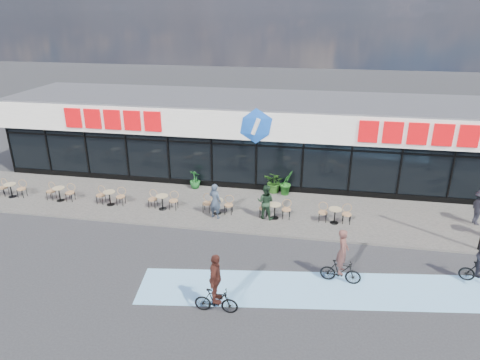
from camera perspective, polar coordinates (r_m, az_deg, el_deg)
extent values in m
plane|color=#28282B|center=(17.84, -1.16, -10.27)|extent=(120.00, 120.00, 0.00)
cube|color=#615D56|center=(21.70, 1.17, -3.90)|extent=(44.00, 5.00, 0.10)
cube|color=#7CBDEB|center=(16.37, 12.05, -14.12)|extent=(14.17, 4.13, 0.01)
cube|color=black|center=(26.22, 3.11, 4.15)|extent=(30.00, 6.00, 3.00)
cube|color=white|center=(25.48, 3.17, 8.87)|extent=(30.60, 6.30, 1.50)
cube|color=#47474C|center=(25.46, 3.26, 10.70)|extent=(30.60, 6.30, 0.10)
cube|color=navy|center=(22.89, 2.22, 5.55)|extent=(30.60, 0.08, 0.18)
cube|color=black|center=(23.01, 2.20, 4.60)|extent=(30.00, 0.06, 0.08)
cube|color=black|center=(23.87, 2.12, -1.01)|extent=(30.00, 0.10, 0.40)
cube|color=red|center=(24.82, -16.63, 7.75)|extent=(5.63, 0.18, 1.10)
cube|color=red|center=(22.78, 22.59, 5.75)|extent=(5.63, 0.18, 1.10)
ellipsoid|color=#164EB6|center=(22.44, 2.15, 7.20)|extent=(1.90, 0.24, 1.90)
cylinder|color=black|center=(29.37, -28.26, 3.47)|extent=(0.10, 0.10, 3.00)
cylinder|color=black|center=(27.90, -24.20, 3.31)|extent=(0.10, 0.10, 3.00)
cylinder|color=black|center=(26.59, -19.72, 3.12)|extent=(0.10, 0.10, 3.00)
cylinder|color=black|center=(25.46, -14.81, 2.88)|extent=(0.10, 0.10, 3.00)
cylinder|color=black|center=(24.53, -9.48, 2.60)|extent=(0.10, 0.10, 3.00)
cylinder|color=black|center=(23.83, -3.80, 2.28)|extent=(0.10, 0.10, 3.00)
cylinder|color=black|center=(23.38, 2.16, 1.91)|extent=(0.10, 0.10, 3.00)
cylinder|color=black|center=(23.19, 8.29, 1.52)|extent=(0.10, 0.10, 3.00)
cylinder|color=black|center=(23.27, 14.44, 1.10)|extent=(0.10, 0.10, 3.00)
cylinder|color=black|center=(23.61, 20.49, 0.68)|extent=(0.10, 0.10, 3.00)
cylinder|color=black|center=(24.21, 26.29, 0.27)|extent=(0.10, 0.10, 3.00)
cylinder|color=tan|center=(25.75, -28.35, -0.52)|extent=(0.60, 0.60, 0.04)
cylinder|color=black|center=(25.87, -28.21, -1.23)|extent=(0.06, 0.06, 0.70)
cylinder|color=black|center=(26.00, -28.07, -1.96)|extent=(0.40, 0.40, 0.02)
cylinder|color=tan|center=(24.13, -23.06, -1.00)|extent=(0.60, 0.60, 0.04)
cylinder|color=black|center=(24.26, -22.94, -1.76)|extent=(0.06, 0.06, 0.70)
cylinder|color=black|center=(24.39, -22.81, -2.53)|extent=(0.40, 0.40, 0.02)
cylinder|color=tan|center=(22.74, -17.06, -1.53)|extent=(0.60, 0.60, 0.04)
cylinder|color=black|center=(22.88, -16.97, -2.34)|extent=(0.06, 0.06, 0.70)
cylinder|color=black|center=(23.02, -16.87, -3.15)|extent=(0.40, 0.40, 0.02)
cylinder|color=tan|center=(21.64, -10.37, -2.11)|extent=(0.60, 0.60, 0.04)
cylinder|color=black|center=(21.78, -10.31, -2.95)|extent=(0.06, 0.06, 0.70)
cylinder|color=black|center=(21.93, -10.25, -3.80)|extent=(0.40, 0.40, 0.02)
cylinder|color=tan|center=(20.86, -3.07, -2.70)|extent=(0.60, 0.60, 0.04)
cylinder|color=black|center=(21.00, -3.05, -3.57)|extent=(0.06, 0.06, 0.70)
cylinder|color=black|center=(21.16, -3.03, -4.45)|extent=(0.40, 0.40, 0.02)
cylinder|color=tan|center=(20.44, 4.67, -3.28)|extent=(0.60, 0.60, 0.04)
cylinder|color=black|center=(20.59, 4.64, -4.16)|extent=(0.06, 0.06, 0.70)
cylinder|color=black|center=(20.75, 4.61, -5.06)|extent=(0.40, 0.40, 0.02)
cylinder|color=tan|center=(20.41, 12.59, -3.82)|extent=(0.60, 0.60, 0.04)
cylinder|color=black|center=(20.56, 12.51, -4.70)|extent=(0.06, 0.06, 0.70)
cylinder|color=black|center=(20.72, 12.43, -5.59)|extent=(0.40, 0.40, 0.02)
imported|color=#17521E|center=(24.00, -6.03, 0.09)|extent=(0.72, 0.72, 1.03)
imported|color=#1D5919|center=(23.14, 6.21, -0.35)|extent=(0.95, 0.95, 1.35)
imported|color=#234E16|center=(23.34, 4.67, -0.26)|extent=(1.40, 1.32, 1.23)
imported|color=#323E4F|center=(20.42, -3.34, -2.80)|extent=(0.75, 0.62, 1.75)
imported|color=#1B311F|center=(20.37, 3.43, -2.93)|extent=(0.93, 0.78, 1.71)
imported|color=black|center=(22.69, 29.33, -3.19)|extent=(0.81, 1.19, 1.71)
imported|color=black|center=(16.60, 13.26, -11.79)|extent=(1.55, 0.61, 0.91)
imported|color=brown|center=(16.15, 13.53, -9.23)|extent=(0.49, 0.68, 1.74)
imported|color=black|center=(14.83, -3.20, -15.79)|extent=(1.50, 0.45, 0.89)
imported|color=#482119|center=(14.30, -3.28, -12.99)|extent=(0.45, 1.04, 1.77)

